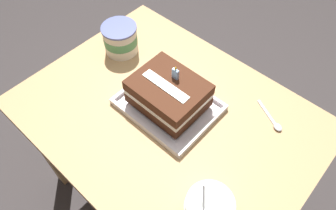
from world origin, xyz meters
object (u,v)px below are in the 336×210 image
object	(u,v)px
foil_tray	(168,105)
bowl_stack	(210,207)
birthday_cake	(168,93)
serving_spoon_near_tray	(275,124)
ice_cream_tub	(120,39)

from	to	relation	value
foil_tray	bowl_stack	xyz separation A→B (m)	(0.33, -0.20, 0.02)
birthday_cake	bowl_stack	size ratio (longest dim) A/B	1.68
bowl_stack	serving_spoon_near_tray	world-z (taller)	bowl_stack
bowl_stack	serving_spoon_near_tray	size ratio (longest dim) A/B	1.05
birthday_cake	serving_spoon_near_tray	world-z (taller)	birthday_cake
birthday_cake	bowl_stack	bearing A→B (deg)	-30.64
foil_tray	serving_spoon_near_tray	bearing A→B (deg)	30.40
foil_tray	ice_cream_tub	bearing A→B (deg)	165.59
ice_cream_tub	bowl_stack	bearing A→B (deg)	-22.96
bowl_stack	serving_spoon_near_tray	bearing A→B (deg)	91.85
birthday_cake	foil_tray	bearing A→B (deg)	-90.00
bowl_stack	ice_cream_tub	xyz separation A→B (m)	(-0.67, 0.28, 0.03)
birthday_cake	ice_cream_tub	size ratio (longest dim) A/B	1.72
birthday_cake	serving_spoon_near_tray	xyz separation A→B (m)	(0.32, 0.19, -0.07)
foil_tray	ice_cream_tub	size ratio (longest dim) A/B	2.37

